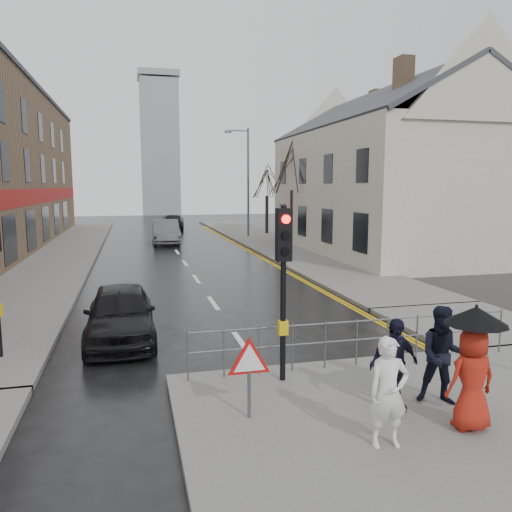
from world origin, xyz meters
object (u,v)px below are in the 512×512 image
car_parked (120,313)px  car_mid (165,232)px  pedestrian_b (443,355)px  pedestrian_with_umbrella (473,361)px  pedestrian_d (394,364)px  pedestrian_a (388,392)px

car_parked → car_mid: 21.60m
pedestrian_b → pedestrian_with_umbrella: pedestrian_with_umbrella is taller
pedestrian_with_umbrella → pedestrian_d: 1.26m
pedestrian_with_umbrella → car_parked: size_ratio=0.47×
pedestrian_d → car_parked: bearing=123.4°
pedestrian_d → pedestrian_with_umbrella: bearing=-54.0°
pedestrian_a → car_parked: size_ratio=0.39×
pedestrian_d → car_mid: 27.02m
pedestrian_d → car_mid: bearing=88.0°
pedestrian_b → pedestrian_d: bearing=-154.4°
pedestrian_b → car_mid: 27.10m
pedestrian_a → pedestrian_b: size_ratio=0.94×
car_parked → car_mid: car_mid is taller
pedestrian_b → pedestrian_with_umbrella: (-0.12, -0.92, 0.23)m
pedestrian_a → car_parked: pedestrian_a is taller
pedestrian_with_umbrella → pedestrian_a: bearing=-174.0°
car_mid → pedestrian_d: bearing=-85.2°
car_parked → pedestrian_d: bearing=-50.5°
pedestrian_a → car_parked: bearing=126.7°
pedestrian_with_umbrella → car_mid: (-2.82, 27.85, -0.42)m
pedestrian_with_umbrella → car_parked: pedestrian_with_umbrella is taller
pedestrian_a → pedestrian_b: (1.63, 1.08, 0.05)m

